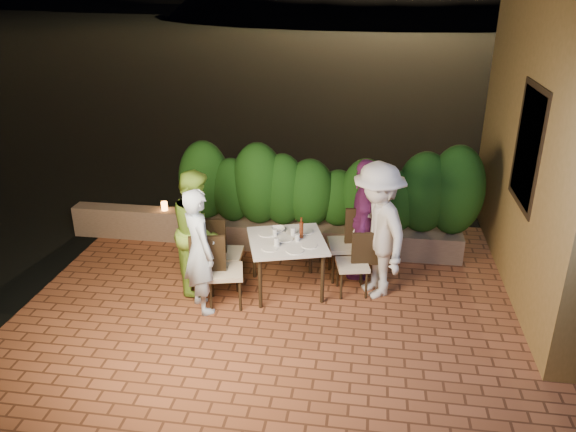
% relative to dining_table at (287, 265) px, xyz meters
% --- Properties ---
extents(ground, '(400.00, 400.00, 0.00)m').
position_rel_dining_table_xyz_m(ground, '(0.17, -0.98, -0.40)').
color(ground, black).
rests_on(ground, ground).
extents(terrace_floor, '(7.00, 6.00, 0.15)m').
position_rel_dining_table_xyz_m(terrace_floor, '(0.17, -0.48, -0.45)').
color(terrace_floor, brown).
rests_on(terrace_floor, ground).
extents(window_pane, '(0.08, 1.00, 1.40)m').
position_rel_dining_table_xyz_m(window_pane, '(2.99, 0.52, 1.62)').
color(window_pane, black).
rests_on(window_pane, building_wall).
extents(window_frame, '(0.06, 1.15, 1.55)m').
position_rel_dining_table_xyz_m(window_frame, '(2.98, 0.52, 1.62)').
color(window_frame, black).
rests_on(window_frame, building_wall).
extents(planter, '(4.20, 0.55, 0.40)m').
position_rel_dining_table_xyz_m(planter, '(0.37, 1.32, -0.17)').
color(planter, brown).
rests_on(planter, ground).
extents(hedge, '(4.00, 0.70, 1.10)m').
position_rel_dining_table_xyz_m(hedge, '(0.37, 1.32, 0.57)').
color(hedge, '#153D10').
rests_on(hedge, planter).
extents(parapet, '(2.20, 0.30, 0.50)m').
position_rel_dining_table_xyz_m(parapet, '(-2.63, 1.32, -0.12)').
color(parapet, brown).
rests_on(parapet, ground).
extents(hill, '(52.00, 40.00, 22.00)m').
position_rel_dining_table_xyz_m(hill, '(2.17, 59.02, -4.38)').
color(hill, black).
rests_on(hill, ground).
extents(dining_table, '(1.23, 1.23, 0.75)m').
position_rel_dining_table_xyz_m(dining_table, '(0.00, 0.00, 0.00)').
color(dining_table, white).
rests_on(dining_table, ground).
extents(plate_nw, '(0.21, 0.21, 0.01)m').
position_rel_dining_table_xyz_m(plate_nw, '(-0.18, -0.30, 0.38)').
color(plate_nw, white).
rests_on(plate_nw, dining_table).
extents(plate_sw, '(0.22, 0.22, 0.01)m').
position_rel_dining_table_xyz_m(plate_sw, '(-0.30, 0.13, 0.38)').
color(plate_sw, white).
rests_on(plate_sw, dining_table).
extents(plate_ne, '(0.21, 0.21, 0.01)m').
position_rel_dining_table_xyz_m(plate_ne, '(0.31, -0.13, 0.38)').
color(plate_ne, white).
rests_on(plate_ne, dining_table).
extents(plate_se, '(0.21, 0.21, 0.01)m').
position_rel_dining_table_xyz_m(plate_se, '(0.21, 0.29, 0.38)').
color(plate_se, white).
rests_on(plate_se, dining_table).
extents(plate_centre, '(0.24, 0.24, 0.01)m').
position_rel_dining_table_xyz_m(plate_centre, '(-0.03, 0.02, 0.38)').
color(plate_centre, white).
rests_on(plate_centre, dining_table).
extents(plate_front, '(0.22, 0.22, 0.01)m').
position_rel_dining_table_xyz_m(plate_front, '(0.15, -0.31, 0.38)').
color(plate_front, white).
rests_on(plate_front, dining_table).
extents(glass_nw, '(0.07, 0.07, 0.12)m').
position_rel_dining_table_xyz_m(glass_nw, '(-0.10, -0.21, 0.44)').
color(glass_nw, silver).
rests_on(glass_nw, dining_table).
extents(glass_sw, '(0.06, 0.06, 0.10)m').
position_rel_dining_table_xyz_m(glass_sw, '(-0.18, 0.10, 0.42)').
color(glass_sw, silver).
rests_on(glass_sw, dining_table).
extents(glass_ne, '(0.06, 0.06, 0.10)m').
position_rel_dining_table_xyz_m(glass_ne, '(0.14, -0.02, 0.43)').
color(glass_ne, silver).
rests_on(glass_ne, dining_table).
extents(glass_se, '(0.07, 0.07, 0.12)m').
position_rel_dining_table_xyz_m(glass_se, '(0.06, 0.14, 0.43)').
color(glass_se, silver).
rests_on(glass_se, dining_table).
extents(beer_bottle, '(0.06, 0.06, 0.29)m').
position_rel_dining_table_xyz_m(beer_bottle, '(0.18, 0.10, 0.52)').
color(beer_bottle, '#53200D').
rests_on(beer_bottle, dining_table).
extents(bowl, '(0.23, 0.23, 0.05)m').
position_rel_dining_table_xyz_m(bowl, '(-0.16, 0.27, 0.40)').
color(bowl, white).
rests_on(bowl, dining_table).
extents(chair_left_front, '(0.55, 0.55, 0.98)m').
position_rel_dining_table_xyz_m(chair_left_front, '(-0.73, -0.48, 0.12)').
color(chair_left_front, black).
rests_on(chair_left_front, ground).
extents(chair_left_back, '(0.49, 0.49, 0.98)m').
position_rel_dining_table_xyz_m(chair_left_back, '(-0.85, 0.01, 0.12)').
color(chair_left_back, black).
rests_on(chair_left_back, ground).
extents(chair_right_front, '(0.49, 0.49, 0.88)m').
position_rel_dining_table_xyz_m(chair_right_front, '(0.88, 0.05, 0.07)').
color(chair_right_front, black).
rests_on(chair_right_front, ground).
extents(chair_right_back, '(0.57, 0.57, 1.04)m').
position_rel_dining_table_xyz_m(chair_right_back, '(0.76, 0.49, 0.15)').
color(chair_right_back, black).
rests_on(chair_right_back, ground).
extents(diner_blue, '(0.68, 0.71, 1.64)m').
position_rel_dining_table_xyz_m(diner_blue, '(-1.00, -0.62, 0.44)').
color(diner_blue, silver).
rests_on(diner_blue, ground).
extents(diner_green, '(0.78, 0.92, 1.68)m').
position_rel_dining_table_xyz_m(diner_green, '(-1.19, -0.08, 0.46)').
color(diner_green, '#84B93A').
rests_on(diner_green, ground).
extents(diner_white, '(1.18, 1.37, 1.84)m').
position_rel_dining_table_xyz_m(diner_white, '(1.17, 0.09, 0.55)').
color(diner_white, silver).
rests_on(diner_white, ground).
extents(diner_purple, '(0.50, 1.04, 1.73)m').
position_rel_dining_table_xyz_m(diner_purple, '(1.00, 0.58, 0.49)').
color(diner_purple, '#65215C').
rests_on(diner_purple, ground).
extents(parapet_lamp, '(0.10, 0.10, 0.14)m').
position_rel_dining_table_xyz_m(parapet_lamp, '(-2.19, 1.32, 0.20)').
color(parapet_lamp, orange).
rests_on(parapet_lamp, parapet).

